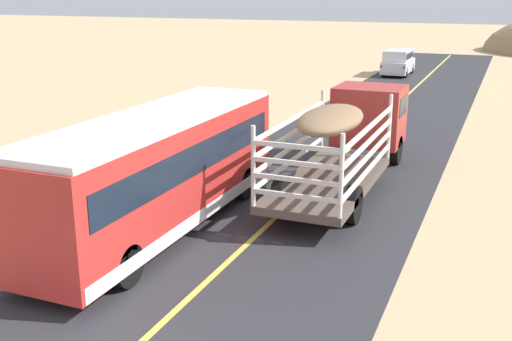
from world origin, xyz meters
name	(u,v)px	position (x,y,z in m)	size (l,w,h in m)	color
livestock_truck	(356,127)	(1.08, 14.25, 1.79)	(2.53, 9.70, 3.02)	#B2332D
bus	(158,169)	(-2.64, 7.24, 1.75)	(2.54, 10.00, 3.21)	red
car_far	(398,61)	(-2.29, 41.88, 1.09)	(1.90, 4.62, 1.93)	silver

